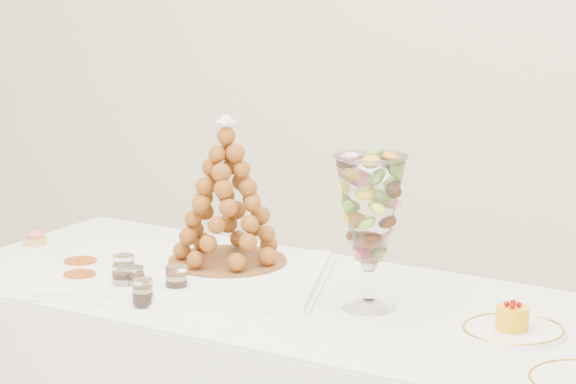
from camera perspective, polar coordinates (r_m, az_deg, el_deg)
The scene contains 13 objects.
lace_tray at distance 3.35m, azimuth -4.13°, elevation -3.46°, with size 0.64×0.48×0.02m, color white.
macaron_vase at distance 3.06m, azimuth 3.45°, elevation -0.75°, with size 0.16×0.16×0.35m.
cake_plate at distance 2.98m, azimuth 9.40°, elevation -5.76°, with size 0.23×0.23×0.01m, color white.
pink_tart at distance 3.71m, azimuth -10.54°, elevation -1.92°, with size 0.06×0.06×0.04m.
verrine_a at distance 3.32m, azimuth -6.87°, elevation -3.22°, with size 0.05×0.05×0.07m, color white.
verrine_b at distance 3.24m, azimuth -6.42°, elevation -3.68°, with size 0.05×0.05×0.06m, color white.
verrine_c at distance 3.21m, azimuth -4.69°, elevation -3.71°, with size 0.05×0.05×0.07m, color white.
verrine_d at distance 3.24m, azimuth -6.92°, elevation -3.63°, with size 0.05×0.05×0.07m, color white.
verrine_e at distance 3.14m, azimuth -6.10°, elevation -4.22°, with size 0.05×0.05×0.06m, color white.
ramekin_back at distance 3.43m, azimuth -8.67°, elevation -3.12°, with size 0.09×0.09×0.03m, color white.
ramekin_front at distance 3.32m, azimuth -8.71°, elevation -3.67°, with size 0.09×0.09×0.03m, color white.
croquembouche at distance 3.37m, azimuth -2.58°, elevation 0.02°, with size 0.30×0.30×0.37m.
mousse_cake at distance 2.97m, azimuth 9.36°, elevation -5.21°, with size 0.07×0.07×0.06m.
Camera 1 is at (1.39, -2.37, 1.65)m, focal length 85.00 mm.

